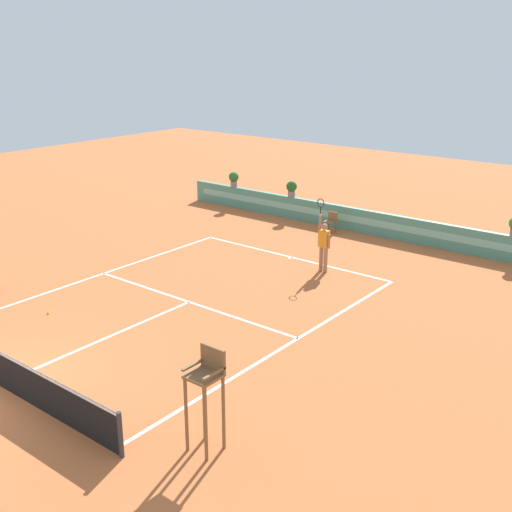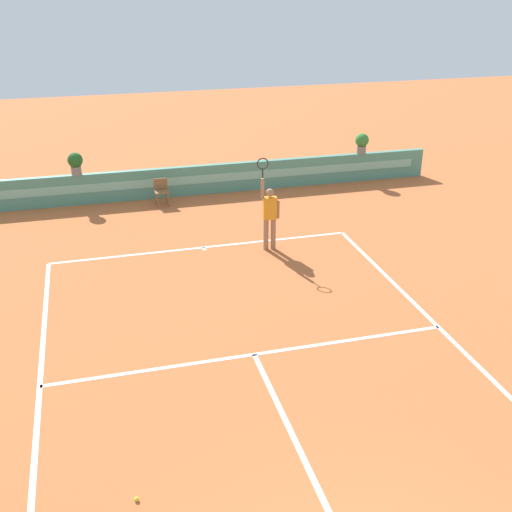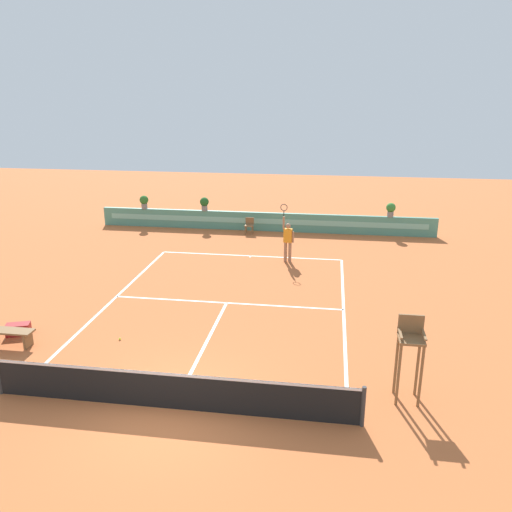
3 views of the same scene
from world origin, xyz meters
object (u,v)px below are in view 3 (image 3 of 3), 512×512
ball_kid_chair (249,225)px  tennis_ball_near_baseline (120,339)px  potted_plant_left (204,203)px  potted_plant_far_left (144,201)px  bench_courtside (7,334)px  gear_bag (18,329)px  tennis_player (288,239)px  umpire_chair (410,349)px  potted_plant_far_right (391,209)px

ball_kid_chair → tennis_ball_near_baseline: ball_kid_chair is taller
ball_kid_chair → potted_plant_left: (-2.58, 0.73, 0.93)m
potted_plant_left → potted_plant_far_left: size_ratio=1.00×
bench_courtside → gear_bag: size_ratio=2.29×
ball_kid_chair → tennis_player: (2.39, -4.33, 0.57)m
umpire_chair → bench_courtside: umpire_chair is taller
bench_courtside → umpire_chair: bearing=-5.5°
potted_plant_far_right → tennis_player: bearing=-133.8°
bench_courtside → potted_plant_far_left: potted_plant_far_left is taller
gear_bag → potted_plant_far_left: (-0.78, 13.35, 1.23)m
tennis_ball_near_baseline → potted_plant_left: (-0.61, 13.24, 1.38)m
potted_plant_left → tennis_ball_near_baseline: bearing=-87.4°
gear_bag → potted_plant_left: potted_plant_left is taller
tennis_ball_near_baseline → umpire_chair: bearing=-13.1°
gear_bag → tennis_player: size_ratio=0.27×
umpire_chair → bench_courtside: bearing=174.5°
umpire_chair → tennis_player: tennis_player is taller
tennis_ball_near_baseline → potted_plant_far_right: (9.22, 13.24, 1.38)m
gear_bag → potted_plant_far_left: bearing=93.4°
potted_plant_left → tennis_player: bearing=-45.5°
gear_bag → tennis_ball_near_baseline: (3.23, 0.12, -0.15)m
tennis_player → potted_plant_far_left: bearing=148.9°
ball_kid_chair → potted_plant_left: size_ratio=1.17×
umpire_chair → tennis_ball_near_baseline: (-8.14, 1.89, -1.31)m
potted_plant_left → bench_courtside: bearing=-100.1°
umpire_chair → potted_plant_far_right: (1.08, 15.13, 0.07)m
ball_kid_chair → tennis_player: tennis_player is taller
tennis_player → potted_plant_far_left: (-8.38, 5.06, 0.36)m
umpire_chair → tennis_player: size_ratio=0.83×
tennis_player → bench_courtside: bearing=-129.8°
bench_courtside → tennis_ball_near_baseline: (3.12, 0.81, -0.34)m
tennis_ball_near_baseline → potted_plant_far_left: size_ratio=0.09×
umpire_chair → bench_courtside: 11.35m
ball_kid_chair → gear_bag: 13.65m
umpire_chair → ball_kid_chair: 15.69m
tennis_player → potted_plant_far_right: (4.86, 5.06, 0.36)m
potted_plant_left → potted_plant_far_left: same height
potted_plant_far_left → ball_kid_chair: bearing=-7.0°
gear_bag → potted_plant_far_left: size_ratio=0.97×
potted_plant_left → potted_plant_far_right: same height
tennis_ball_near_baseline → tennis_player: bearing=61.9°
gear_bag → tennis_player: (7.59, 8.29, 0.87)m
bench_courtside → gear_bag: 0.73m
bench_courtside → tennis_ball_near_baseline: 3.24m
ball_kid_chair → bench_courtside: size_ratio=0.53×
umpire_chair → tennis_player: (-3.78, 10.06, -0.29)m
ball_kid_chair → tennis_player: bearing=-61.1°
potted_plant_far_right → potted_plant_far_left: 13.24m
tennis_player → umpire_chair: bearing=-69.4°
gear_bag → tennis_ball_near_baseline: bearing=2.1°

